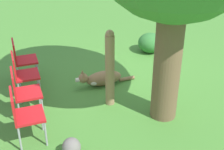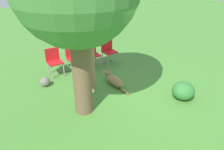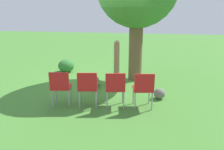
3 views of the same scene
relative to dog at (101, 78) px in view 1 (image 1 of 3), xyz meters
name	(u,v)px [view 1 (image 1 of 3)]	position (x,y,z in m)	size (l,w,h in m)	color
ground_plane	(140,89)	(-0.72, 0.27, -0.15)	(30.00, 30.00, 0.00)	#478433
dog	(101,78)	(0.00, 0.00, 0.00)	(1.19, 0.44, 0.37)	olive
fence_post	(110,68)	(-0.08, 0.66, 0.55)	(0.16, 0.16, 1.37)	#937551
red_chair_0	(22,58)	(1.49, -0.40, 0.36)	(0.50, 0.51, 0.86)	red
red_chair_1	(22,73)	(1.42, 0.23, 0.36)	(0.50, 0.51, 0.86)	red
red_chair_2	(23,91)	(1.35, 0.86, 0.36)	(0.50, 0.51, 0.86)	red
red_chair_3	(23,113)	(1.28, 1.49, 0.36)	(0.50, 0.51, 0.86)	red
garden_rock	(71,147)	(0.63, 1.89, -0.01)	(0.26, 0.28, 0.28)	slate
low_shrub	(150,43)	(-1.34, -1.41, 0.09)	(0.58, 0.58, 0.46)	#337533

